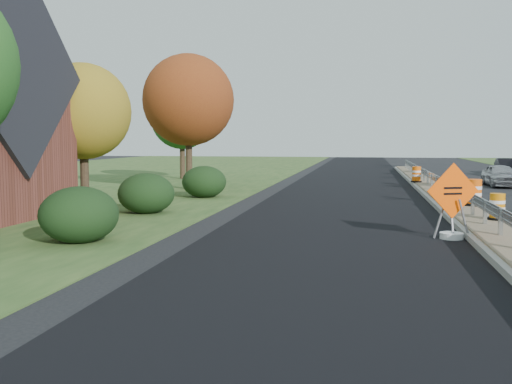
% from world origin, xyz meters
% --- Properties ---
extents(ground, '(140.00, 140.00, 0.00)m').
position_xyz_m(ground, '(0.00, 0.00, 0.00)').
color(ground, black).
rests_on(ground, ground).
extents(grass_verge_near, '(30.00, 120.00, 0.03)m').
position_xyz_m(grass_verge_near, '(-24.00, 10.00, 0.01)').
color(grass_verge_near, '#2E4C20').
rests_on(grass_verge_near, ground).
extents(milled_overlay, '(7.20, 120.00, 0.01)m').
position_xyz_m(milled_overlay, '(-4.40, 10.00, 0.01)').
color(milled_overlay, black).
rests_on(milled_overlay, ground).
extents(median, '(1.60, 55.00, 0.23)m').
position_xyz_m(median, '(0.00, 8.00, 0.11)').
color(median, gray).
rests_on(median, ground).
extents(guardrail, '(0.10, 46.15, 0.72)m').
position_xyz_m(guardrail, '(0.00, 9.00, 0.73)').
color(guardrail, silver).
rests_on(guardrail, median).
extents(hedge_south, '(2.09, 2.09, 1.52)m').
position_xyz_m(hedge_south, '(-11.00, -6.00, 0.76)').
color(hedge_south, black).
rests_on(hedge_south, ground).
extents(hedge_mid, '(2.09, 2.09, 1.52)m').
position_xyz_m(hedge_mid, '(-11.50, 0.00, 0.76)').
color(hedge_mid, black).
rests_on(hedge_mid, ground).
extents(hedge_north, '(2.09, 2.09, 1.52)m').
position_xyz_m(hedge_north, '(-11.00, 6.00, 0.76)').
color(hedge_north, black).
rests_on(hedge_north, ground).
extents(tree_near_yellow, '(3.96, 3.96, 5.88)m').
position_xyz_m(tree_near_yellow, '(-15.00, 2.00, 3.89)').
color(tree_near_yellow, '#473523').
rests_on(tree_near_yellow, ground).
extents(tree_near_red, '(4.95, 4.95, 7.35)m').
position_xyz_m(tree_near_red, '(-13.00, 10.00, 4.86)').
color(tree_near_red, '#473523').
rests_on(tree_near_red, ground).
extents(tree_near_back, '(4.29, 4.29, 6.37)m').
position_xyz_m(tree_near_back, '(-16.00, 18.00, 4.21)').
color(tree_near_back, '#473523').
rests_on(tree_near_back, ground).
extents(caution_sign, '(1.43, 0.64, 2.11)m').
position_xyz_m(caution_sign, '(-1.17, -3.58, 0.54)').
color(caution_sign, white).
rests_on(caution_sign, ground).
extents(barrel_median_near, '(0.57, 0.57, 0.83)m').
position_xyz_m(barrel_median_near, '(0.55, -1.01, 0.63)').
color(barrel_median_near, black).
rests_on(barrel_median_near, median).
extents(barrel_median_mid, '(0.69, 0.69, 1.01)m').
position_xyz_m(barrel_median_mid, '(0.55, 2.92, 0.72)').
color(barrel_median_mid, black).
rests_on(barrel_median_mid, median).
extents(barrel_median_far, '(0.63, 0.63, 0.93)m').
position_xyz_m(barrel_median_far, '(-0.55, 14.96, 0.67)').
color(barrel_median_far, black).
rests_on(barrel_median_far, median).
extents(car_silver, '(1.64, 3.92, 1.33)m').
position_xyz_m(car_silver, '(4.22, 15.42, 0.66)').
color(car_silver, '#ABABB0').
rests_on(car_silver, ground).
extents(car_dark_mid, '(1.71, 4.14, 1.33)m').
position_xyz_m(car_dark_mid, '(7.00, 25.82, 0.67)').
color(car_dark_mid, black).
rests_on(car_dark_mid, ground).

